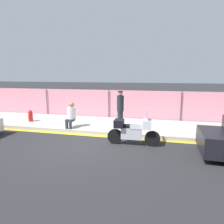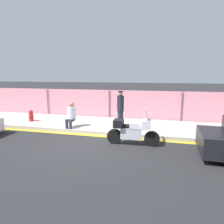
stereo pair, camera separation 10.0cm
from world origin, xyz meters
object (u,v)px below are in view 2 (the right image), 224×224
Objects in this scene: fire_hydrant at (31,116)px; person_seated_on_curb at (71,114)px; motorcycle at (132,130)px; officer_standing at (120,108)px.

person_seated_on_curb is at bearing -13.28° from fire_hydrant.
person_seated_on_curb is 2.86m from fire_hydrant.
motorcycle is 1.66× the size of person_seated_on_curb.
fire_hydrant is (-2.76, 0.65, -0.38)m from person_seated_on_curb.
person_seated_on_curb is at bearing -161.29° from officer_standing.
officer_standing is at bearing 112.02° from motorcycle.
person_seated_on_curb is (-2.30, -0.78, -0.23)m from officer_standing.
motorcycle is 2.33m from officer_standing.
motorcycle is 1.18× the size of officer_standing.
fire_hydrant is (-5.06, -0.13, -0.60)m from officer_standing.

